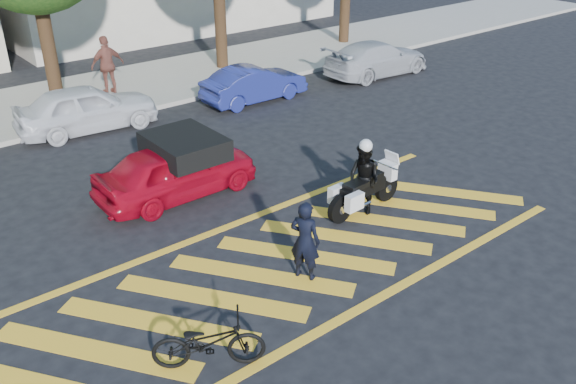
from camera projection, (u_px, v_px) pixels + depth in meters
ground at (286, 264)px, 11.90m from camera, size 90.00×90.00×0.00m
sidewalk at (59, 103)px, 20.14m from camera, size 60.00×5.00×0.15m
crosswalk at (284, 265)px, 11.87m from camera, size 12.33×4.00×0.01m
officer_bike at (305, 241)px, 11.16m from camera, size 0.60×0.69×1.59m
bicycle at (208, 342)px, 9.24m from camera, size 1.78×1.45×0.91m
police_motorcycle at (363, 190)px, 13.55m from camera, size 2.19×0.71×0.96m
officer_moto at (364, 179)px, 13.41m from camera, size 0.65×0.81×1.62m
red_convertible at (176, 170)px, 14.18m from camera, size 3.86×1.56×1.31m
parked_mid_right at (87, 108)px, 17.87m from camera, size 4.21×2.04×1.38m
parked_right at (254, 84)px, 20.28m from camera, size 3.64×1.30×1.19m
parked_far_right at (377, 58)px, 22.96m from camera, size 4.45×1.93×1.27m
pedestrian_right at (108, 65)px, 20.37m from camera, size 1.15×0.48×1.95m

